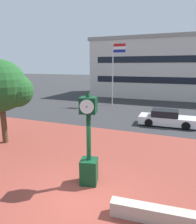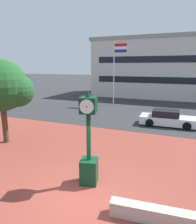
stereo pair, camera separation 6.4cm
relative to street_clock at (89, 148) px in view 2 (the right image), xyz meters
name	(u,v)px [view 2 (the right image)]	position (x,y,z in m)	size (l,w,h in m)	color
ground_plane	(81,199)	(0.18, -1.09, -1.57)	(200.00, 200.00, 0.00)	#2D2D30
plaza_brick_paving	(103,171)	(0.18, 1.17, -1.57)	(44.00, 12.52, 0.01)	brown
planter_wall	(161,216)	(3.01, -1.23, -1.32)	(3.20, 0.40, 0.50)	#ADA393
street_clock	(89,148)	(0.00, 0.00, 0.00)	(0.82, 0.82, 3.88)	#0C381E
plaza_tree	(5,87)	(-6.75, 2.40, 1.97)	(3.40, 3.16, 5.21)	#4C3823
car_street_mid	(168,119)	(2.36, 10.22, -1.00)	(4.54, 1.97, 1.28)	silver
flagpole_primary	(115,68)	(-4.43, 17.26, 3.00)	(1.59, 0.14, 7.63)	silver
civic_building	(184,68)	(3.25, 28.13, 2.96)	(27.60, 10.29, 9.03)	beige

